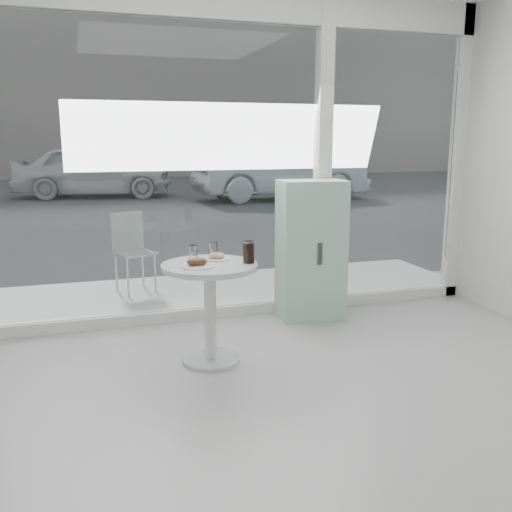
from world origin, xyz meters
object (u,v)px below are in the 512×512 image
object	(u,v)px
plate_donut	(217,257)
water_tumbler_b	(214,250)
main_table	(210,292)
car_silver	(280,171)
plate_fritter	(197,263)
patio_chair	(132,247)
cola_glass	(249,252)
water_tumbler_a	(193,253)
car_white	(93,171)
mint_cabinet	(311,250)

from	to	relation	value
plate_donut	water_tumbler_b	xyz separation A→B (m)	(-0.00, 0.10, 0.03)
main_table	car_silver	distance (m)	12.06
plate_donut	plate_fritter	bearing A→B (deg)	-133.50
patio_chair	plate_donut	xyz separation A→B (m)	(0.45, -2.02, 0.26)
plate_donut	cola_glass	size ratio (longest dim) A/B	1.21
water_tumbler_a	patio_chair	bearing A→B (deg)	98.31
patio_chair	car_white	world-z (taller)	car_white
car_white	plate_fritter	size ratio (longest dim) A/B	18.23
water_tumbler_a	water_tumbler_b	bearing A→B (deg)	6.37
main_table	car_white	xyz separation A→B (m)	(-0.32, 13.49, 0.21)
car_silver	plate_donut	bearing A→B (deg)	155.41
car_white	cola_glass	size ratio (longest dim) A/B	27.16
car_silver	plate_donut	xyz separation A→B (m)	(-4.57, -10.99, -0.01)
plate_donut	main_table	bearing A→B (deg)	-124.38
water_tumbler_b	plate_fritter	bearing A→B (deg)	-122.26
main_table	plate_donut	size ratio (longest dim) A/B	3.86
plate_fritter	cola_glass	xyz separation A→B (m)	(0.40, 0.02, 0.05)
mint_cabinet	patio_chair	world-z (taller)	mint_cabinet
main_table	plate_donut	world-z (taller)	plate_donut
car_white	patio_chair	bearing A→B (deg)	-170.03
mint_cabinet	car_silver	size ratio (longest dim) A/B	0.27
patio_chair	plate_fritter	bearing A→B (deg)	-101.42
main_table	cola_glass	size ratio (longest dim) A/B	4.66
mint_cabinet	car_silver	world-z (taller)	car_silver
water_tumbler_a	water_tumbler_b	distance (m)	0.17
main_table	plate_fritter	distance (m)	0.28
car_white	cola_glass	distance (m)	13.56
mint_cabinet	water_tumbler_b	world-z (taller)	mint_cabinet
car_white	water_tumbler_b	xyz separation A→B (m)	(0.40, -13.26, 0.06)
cola_glass	car_white	bearing A→B (deg)	92.56
plate_fritter	plate_donut	size ratio (longest dim) A/B	1.24
main_table	car_silver	size ratio (longest dim) A/B	0.16
water_tumbler_a	mint_cabinet	bearing A→B (deg)	26.01
plate_donut	car_silver	bearing A→B (deg)	67.40
car_white	plate_donut	world-z (taller)	car_white
patio_chair	water_tumbler_a	size ratio (longest dim) A/B	7.92
car_white	car_silver	bearing A→B (deg)	-105.31
mint_cabinet	cola_glass	size ratio (longest dim) A/B	7.91
car_silver	water_tumbler_b	distance (m)	11.80
main_table	mint_cabinet	size ratio (longest dim) A/B	0.59
cola_glass	car_silver	bearing A→B (deg)	68.63
patio_chair	plate_donut	distance (m)	2.09
mint_cabinet	plate_fritter	world-z (taller)	mint_cabinet
plate_fritter	plate_donut	world-z (taller)	plate_fritter
water_tumbler_b	car_white	bearing A→B (deg)	91.75
car_white	plate_donut	size ratio (longest dim) A/B	22.53
mint_cabinet	water_tumbler_a	bearing A→B (deg)	-148.47
water_tumbler_a	cola_glass	xyz separation A→B (m)	(0.37, -0.27, 0.03)
cola_glass	water_tumbler_b	bearing A→B (deg)	124.82
main_table	car_silver	world-z (taller)	car_silver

